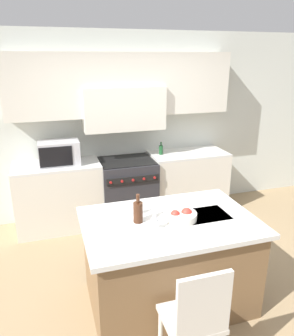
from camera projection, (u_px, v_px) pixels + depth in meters
The scene contains 12 objects.
ground_plane at pixel (168, 291), 3.44m from camera, with size 10.00×10.00×0.00m, color #997F5B.
back_cabinetry at pixel (121, 112), 4.75m from camera, with size 10.00×0.46×2.70m.
back_counter at pixel (127, 188), 4.88m from camera, with size 3.12×0.62×0.95m.
range_stove at pixel (127, 190), 4.86m from camera, with size 0.79×0.70×0.92m.
microwave at pixel (59, 153), 4.41m from camera, with size 0.53×0.37×0.32m.
kitchen_island at pixel (169, 261), 3.18m from camera, with size 1.61×1.06×0.91m.
island_chair at pixel (196, 318), 2.35m from camera, with size 0.42×0.40×1.00m.
wine_bottle at pixel (138, 212), 2.96m from camera, with size 0.09×0.09×0.27m.
wine_glass_near at pixel (155, 216), 2.82m from camera, with size 0.07×0.07×0.19m.
wine_glass_far at pixel (137, 202), 3.10m from camera, with size 0.07×0.07×0.19m.
fruit_bowl at pixel (181, 216), 3.03m from camera, with size 0.29×0.29×0.11m.
oil_bottle_on_counter at pixel (161, 150), 4.88m from camera, with size 0.06×0.06×0.19m.
Camera 1 is at (-1.05, -2.65, 2.34)m, focal length 35.00 mm.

